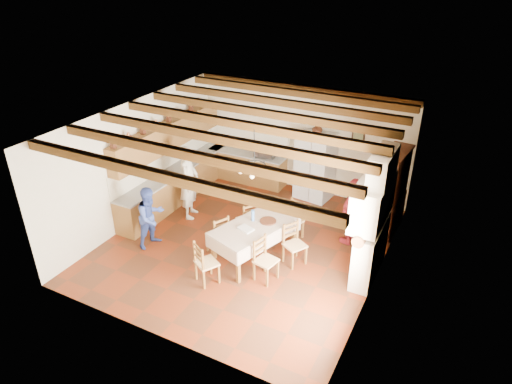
# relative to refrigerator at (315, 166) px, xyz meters

# --- Properties ---
(floor) EXTENTS (6.00, 6.50, 0.02)m
(floor) POSITION_rel_refrigerator_xyz_m (-0.55, -2.92, -0.93)
(floor) COLOR #502715
(floor) RESTS_ON ground
(ceiling) EXTENTS (6.00, 6.50, 0.02)m
(ceiling) POSITION_rel_refrigerator_xyz_m (-0.55, -2.92, 2.09)
(ceiling) COLOR beige
(ceiling) RESTS_ON ground
(wall_back) EXTENTS (6.00, 0.02, 3.00)m
(wall_back) POSITION_rel_refrigerator_xyz_m (-0.55, 0.34, 0.58)
(wall_back) COLOR beige
(wall_back) RESTS_ON ground
(wall_front) EXTENTS (6.00, 0.02, 3.00)m
(wall_front) POSITION_rel_refrigerator_xyz_m (-0.55, -6.18, 0.58)
(wall_front) COLOR beige
(wall_front) RESTS_ON ground
(wall_left) EXTENTS (0.02, 6.50, 3.00)m
(wall_left) POSITION_rel_refrigerator_xyz_m (-3.56, -2.92, 0.58)
(wall_left) COLOR beige
(wall_left) RESTS_ON ground
(wall_right) EXTENTS (0.02, 6.50, 3.00)m
(wall_right) POSITION_rel_refrigerator_xyz_m (2.46, -2.92, 0.58)
(wall_right) COLOR beige
(wall_right) RESTS_ON ground
(ceiling_beams) EXTENTS (6.00, 6.30, 0.16)m
(ceiling_beams) POSITION_rel_refrigerator_xyz_m (-0.55, -2.92, 1.99)
(ceiling_beams) COLOR #3A210B
(ceiling_beams) RESTS_ON ground
(lower_cabinets_left) EXTENTS (0.60, 4.30, 0.86)m
(lower_cabinets_left) POSITION_rel_refrigerator_xyz_m (-3.25, -1.87, -0.49)
(lower_cabinets_left) COLOR brown
(lower_cabinets_left) RESTS_ON ground
(lower_cabinets_back) EXTENTS (2.30, 0.60, 0.86)m
(lower_cabinets_back) POSITION_rel_refrigerator_xyz_m (-2.10, 0.03, -0.49)
(lower_cabinets_back) COLOR brown
(lower_cabinets_back) RESTS_ON ground
(countertop_left) EXTENTS (0.62, 4.30, 0.04)m
(countertop_left) POSITION_rel_refrigerator_xyz_m (-3.25, -1.87, -0.04)
(countertop_left) COLOR slate
(countertop_left) RESTS_ON lower_cabinets_left
(countertop_back) EXTENTS (2.34, 0.62, 0.04)m
(countertop_back) POSITION_rel_refrigerator_xyz_m (-2.10, 0.03, -0.04)
(countertop_back) COLOR slate
(countertop_back) RESTS_ON lower_cabinets_back
(backsplash_left) EXTENTS (0.03, 4.30, 0.60)m
(backsplash_left) POSITION_rel_refrigerator_xyz_m (-3.54, -1.87, 0.28)
(backsplash_left) COLOR white
(backsplash_left) RESTS_ON ground
(backsplash_back) EXTENTS (2.30, 0.03, 0.60)m
(backsplash_back) POSITION_rel_refrigerator_xyz_m (-2.10, 0.31, 0.28)
(backsplash_back) COLOR white
(backsplash_back) RESTS_ON ground
(upper_cabinets) EXTENTS (0.35, 4.20, 0.70)m
(upper_cabinets) POSITION_rel_refrigerator_xyz_m (-3.38, -1.87, 0.93)
(upper_cabinets) COLOR brown
(upper_cabinets) RESTS_ON ground
(fireplace) EXTENTS (0.56, 1.60, 2.80)m
(fireplace) POSITION_rel_refrigerator_xyz_m (2.17, -2.72, 0.48)
(fireplace) COLOR beige
(fireplace) RESTS_ON ground
(wall_picture) EXTENTS (0.34, 0.03, 0.42)m
(wall_picture) POSITION_rel_refrigerator_xyz_m (1.00, 0.31, 0.93)
(wall_picture) COLOR #2F1F17
(wall_picture) RESTS_ON ground
(refrigerator) EXTENTS (1.01, 0.87, 1.84)m
(refrigerator) POSITION_rel_refrigerator_xyz_m (0.00, 0.00, 0.00)
(refrigerator) COLOR silver
(refrigerator) RESTS_ON floor
(hutch) EXTENTS (0.60, 1.20, 2.11)m
(hutch) POSITION_rel_refrigerator_xyz_m (2.20, -0.86, 0.13)
(hutch) COLOR #391810
(hutch) RESTS_ON floor
(dining_table) EXTENTS (1.52, 2.12, 0.84)m
(dining_table) POSITION_rel_refrigerator_xyz_m (-0.14, -3.30, -0.17)
(dining_table) COLOR beige
(dining_table) RESTS_ON floor
(chandelier) EXTENTS (0.47, 0.47, 0.03)m
(chandelier) POSITION_rel_refrigerator_xyz_m (-0.14, -3.30, 1.33)
(chandelier) COLOR black
(chandelier) RESTS_ON ground
(chair_left_near) EXTENTS (0.54, 0.55, 0.96)m
(chair_left_near) POSITION_rel_refrigerator_xyz_m (-0.97, -3.49, -0.44)
(chair_left_near) COLOR brown
(chair_left_near) RESTS_ON floor
(chair_left_far) EXTENTS (0.56, 0.57, 0.96)m
(chair_left_far) POSITION_rel_refrigerator_xyz_m (-0.69, -2.62, -0.44)
(chair_left_far) COLOR brown
(chair_left_far) RESTS_ON floor
(chair_right_near) EXTENTS (0.48, 0.49, 0.96)m
(chair_right_near) POSITION_rel_refrigerator_xyz_m (0.43, -3.88, -0.44)
(chair_right_near) COLOR brown
(chair_right_near) RESTS_ON floor
(chair_right_far) EXTENTS (0.56, 0.56, 0.96)m
(chair_right_far) POSITION_rel_refrigerator_xyz_m (0.73, -3.09, -0.44)
(chair_right_far) COLOR brown
(chair_right_far) RESTS_ON floor
(chair_end_near) EXTENTS (0.56, 0.56, 0.96)m
(chair_end_near) POSITION_rel_refrigerator_xyz_m (-0.61, -4.49, -0.44)
(chair_end_near) COLOR brown
(chair_end_near) RESTS_ON floor
(chair_end_far) EXTENTS (0.52, 0.50, 0.96)m
(chair_end_far) POSITION_rel_refrigerator_xyz_m (0.29, -2.19, -0.44)
(chair_end_far) COLOR brown
(chair_end_far) RESTS_ON floor
(person_man) EXTENTS (0.67, 0.82, 1.92)m
(person_man) POSITION_rel_refrigerator_xyz_m (-2.43, -2.42, 0.04)
(person_man) COLOR beige
(person_man) RESTS_ON floor
(person_woman_blue) EXTENTS (0.69, 0.81, 1.46)m
(person_woman_blue) POSITION_rel_refrigerator_xyz_m (-2.46, -3.92, -0.19)
(person_woman_blue) COLOR #354CA4
(person_woman_blue) RESTS_ON floor
(person_woman_red) EXTENTS (0.69, 1.04, 1.64)m
(person_woman_red) POSITION_rel_refrigerator_xyz_m (1.57, -1.72, -0.10)
(person_woman_red) COLOR #A7252E
(person_woman_red) RESTS_ON floor
(microwave) EXTENTS (0.62, 0.46, 0.32)m
(microwave) POSITION_rel_refrigerator_xyz_m (-1.52, 0.03, 0.14)
(microwave) COLOR silver
(microwave) RESTS_ON countertop_back
(fridge_vase) EXTENTS (0.32, 0.32, 0.28)m
(fridge_vase) POSITION_rel_refrigerator_xyz_m (-0.01, 0.00, 1.06)
(fridge_vase) COLOR #391810
(fridge_vase) RESTS_ON refrigerator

